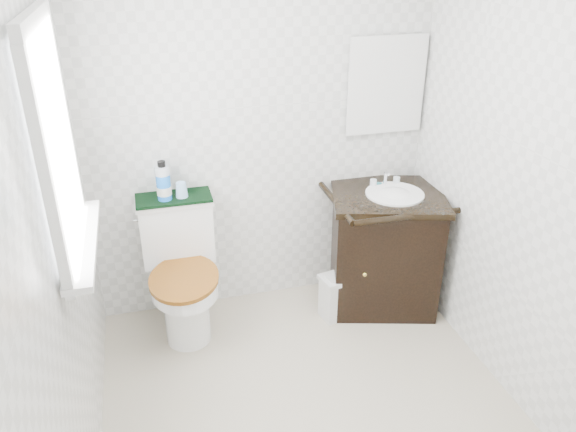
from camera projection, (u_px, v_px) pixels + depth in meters
name	position (u px, v px, depth m)	size (l,w,h in m)	color
floor	(315.00, 415.00, 3.01)	(2.40, 2.40, 0.00)	#BCB698
wall_back	(261.00, 132.00, 3.51)	(2.40, 2.40, 0.00)	silver
wall_front	(466.00, 417.00, 1.44)	(2.40, 2.40, 0.00)	silver
wall_left	(56.00, 247.00, 2.21)	(2.40, 2.40, 0.00)	silver
wall_right	(535.00, 189.00, 2.73)	(2.40, 2.40, 0.00)	silver
window	(54.00, 142.00, 2.28)	(0.02, 0.70, 0.90)	white
mirror	(386.00, 85.00, 3.56)	(0.50, 0.02, 0.60)	silver
toilet	(182.00, 277.00, 3.54)	(0.48, 0.67, 0.86)	white
vanity	(384.00, 246.00, 3.77)	(0.85, 0.78, 0.92)	black
trash_bin	(337.00, 296.00, 3.72)	(0.25, 0.21, 0.31)	silver
towel	(174.00, 198.00, 3.43)	(0.46, 0.22, 0.02)	black
mouthwash_bottle	(163.00, 182.00, 3.34)	(0.09, 0.09, 0.24)	blue
cup	(181.00, 190.00, 3.40)	(0.07, 0.07, 0.09)	#9ACDFC
soap_bar	(378.00, 184.00, 3.71)	(0.07, 0.05, 0.02)	#186A74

